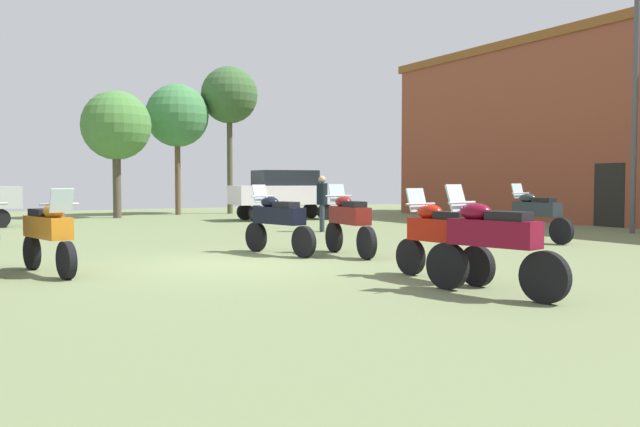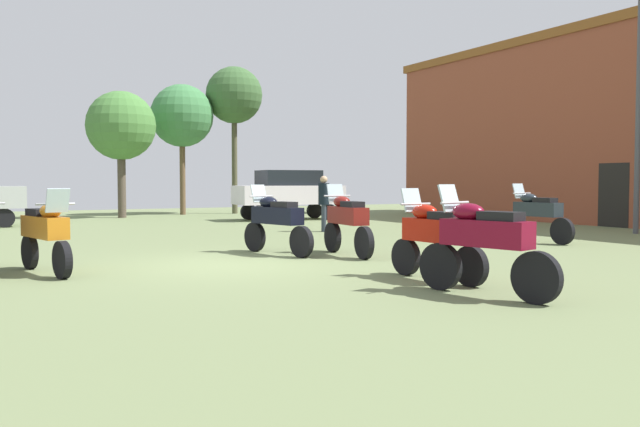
# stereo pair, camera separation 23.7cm
# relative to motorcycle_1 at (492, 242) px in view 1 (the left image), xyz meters

# --- Properties ---
(ground_plane) EXTENTS (44.00, 52.00, 0.02)m
(ground_plane) POSITION_rel_motorcycle_1_xyz_m (-1.76, 4.79, -0.75)
(ground_plane) COLOR #6A784E
(motorcycle_1) EXTENTS (0.75, 2.15, 1.51)m
(motorcycle_1) POSITION_rel_motorcycle_1_xyz_m (0.00, 0.00, 0.00)
(motorcycle_1) COLOR black
(motorcycle_1) RESTS_ON ground
(motorcycle_2) EXTENTS (0.62, 2.17, 1.50)m
(motorcycle_2) POSITION_rel_motorcycle_1_xyz_m (0.92, 5.14, -0.01)
(motorcycle_2) COLOR black
(motorcycle_2) RESTS_ON ground
(motorcycle_3) EXTENTS (0.62, 2.22, 1.50)m
(motorcycle_3) POSITION_rel_motorcycle_1_xyz_m (6.72, 5.42, -0.00)
(motorcycle_3) COLOR black
(motorcycle_3) RESTS_ON ground
(motorcycle_4) EXTENTS (0.62, 2.07, 1.44)m
(motorcycle_4) POSITION_rel_motorcycle_1_xyz_m (0.33, 1.46, -0.03)
(motorcycle_4) COLOR black
(motorcycle_4) RESTS_ON ground
(motorcycle_5) EXTENTS (0.76, 2.24, 1.48)m
(motorcycle_5) POSITION_rel_motorcycle_1_xyz_m (-0.30, 6.04, -0.01)
(motorcycle_5) COLOR black
(motorcycle_5) RESTS_ON ground
(motorcycle_10) EXTENTS (0.75, 2.18, 1.44)m
(motorcycle_10) POSITION_rel_motorcycle_1_xyz_m (-4.96, 5.16, -0.03)
(motorcycle_10) COLOR black
(motorcycle_10) RESTS_ON ground
(car_1) EXTENTS (4.42, 2.10, 2.00)m
(car_1) POSITION_rel_motorcycle_1_xyz_m (5.44, 17.33, 0.43)
(car_1) COLOR black
(car_1) RESTS_ON ground
(person_2) EXTENTS (0.45, 0.45, 1.73)m
(person_2) POSITION_rel_motorcycle_1_xyz_m (3.65, 11.13, 0.27)
(person_2) COLOR #2C3540
(person_2) RESTS_ON ground
(tree_1) EXTENTS (2.72, 2.72, 7.07)m
(tree_1) POSITION_rel_motorcycle_1_xyz_m (5.45, 23.36, 4.91)
(tree_1) COLOR #4C4B34
(tree_1) RESTS_ON ground
(tree_4) EXTENTS (2.93, 2.93, 5.40)m
(tree_4) POSITION_rel_motorcycle_1_xyz_m (-0.16, 22.14, 3.16)
(tree_4) COLOR #4C4135
(tree_4) RESTS_ON ground
(tree_5) EXTENTS (2.91, 2.91, 6.07)m
(tree_5) POSITION_rel_motorcycle_1_xyz_m (2.92, 23.52, 3.85)
(tree_5) COLOR brown
(tree_5) RESTS_ON ground
(lamp_post) EXTENTS (0.44, 0.24, 7.52)m
(lamp_post) POSITION_rel_motorcycle_1_xyz_m (11.41, 5.98, 3.42)
(lamp_post) COLOR #47474C
(lamp_post) RESTS_ON ground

